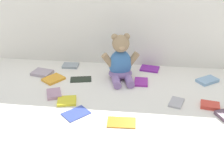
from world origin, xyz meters
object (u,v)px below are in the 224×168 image
Objects in this scene: book_case_12 at (210,105)px; book_case_8 at (67,101)px; book_case_5 at (81,79)px; book_case_9 at (42,73)px; book_case_3 at (150,69)px; book_case_4 at (70,66)px; book_case_1 at (121,122)px; book_case_6 at (207,80)px; book_case_2 at (53,79)px; book_case_11 at (176,103)px; book_case_13 at (76,113)px; book_case_0 at (54,94)px; teddy_bear at (121,63)px; book_case_7 at (141,82)px.

book_case_8 is at bearing 103.09° from book_case_12.
book_case_5 is 0.27m from book_case_9.
book_case_3 is 0.54m from book_case_4.
book_case_3 and book_case_5 have the same top height.
book_case_1 is at bearing 32.16° from book_case_4.
book_case_3 is 0.38m from book_case_6.
book_case_4 is at bearing -133.16° from book_case_6.
book_case_9 is (-1.04, -0.02, -0.00)m from book_case_6.
book_case_2 is 0.95m from book_case_6.
book_case_2 is at bearing 4.44° from book_case_11.
book_case_1 is 1.14× the size of book_case_2.
book_case_4 is 1.05× the size of book_case_8.
book_case_12 is 0.69m from book_case_13.
book_case_0 is at bearing 133.64° from book_case_8.
book_case_12 reaches higher than book_case_2.
book_case_8 is (-0.79, -0.33, -0.00)m from book_case_6.
book_case_6 is at bearing 80.47° from book_case_4.
book_case_5 is 0.77m from book_case_12.
book_case_6 is 0.34m from book_case_11.
teddy_bear is 2.37× the size of book_case_3.
book_case_4 is (-0.54, -0.02, 0.00)m from book_case_3.
book_case_12 is at bearing -156.08° from book_case_2.
teddy_bear is at bearing 37.90° from book_case_8.
book_case_1 is at bearing -81.30° from book_case_6.
book_case_1 is at bearing 123.13° from book_case_12.
book_case_0 is 0.23m from book_case_5.
book_case_11 is (0.14, -0.41, 0.00)m from book_case_3.
book_case_1 is at bearing 175.92° from book_case_2.
book_case_6 is 1.35× the size of book_case_12.
book_case_0 is 0.83× the size of book_case_6.
book_case_13 is (0.17, -0.55, -0.00)m from book_case_4.
book_case_6 is at bearing 8.91° from book_case_7.
book_case_7 is 0.81× the size of book_case_13.
book_case_0 reaches higher than book_case_1.
teddy_bear is at bearing 159.77° from book_case_7.
book_case_6 is at bearing 103.45° from book_case_9.
book_case_6 is (0.89, -0.12, 0.00)m from book_case_4.
book_case_12 reaches higher than book_case_13.
book_case_2 reaches higher than book_case_3.
book_case_2 and book_case_4 have the same top height.
book_case_13 is (-0.23, 0.05, -0.00)m from book_case_1.
book_case_8 is at bearing 164.30° from book_case_5.
book_case_1 is 1.12× the size of book_case_3.
book_case_3 is 0.99× the size of book_case_9.
book_case_7 is 0.64m from book_case_9.
book_case_3 is 1.22× the size of book_case_8.
book_case_4 is 1.03× the size of book_case_7.
teddy_bear is 0.42m from book_case_8.
book_case_8 is 0.98× the size of book_case_11.
book_case_12 is at bearing -118.44° from book_case_5.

